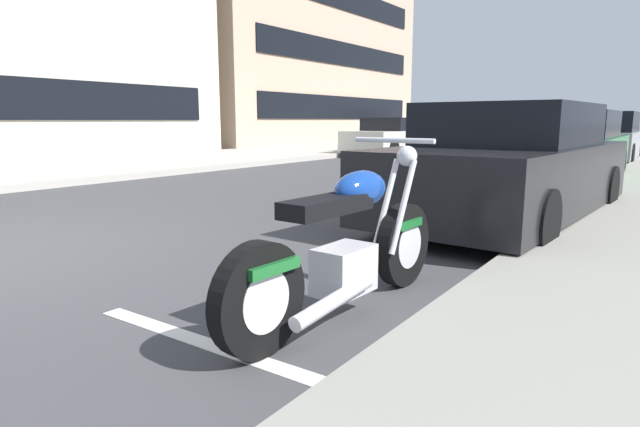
# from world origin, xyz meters

# --- Properties ---
(sidewalk_far_curb) EXTENTS (120.00, 5.00, 0.14)m
(sidewalk_far_curb) POSITION_xyz_m (12.00, 6.58, 0.07)
(sidewalk_far_curb) COLOR #ADA89E
(sidewalk_far_curb) RESTS_ON ground
(parking_stall_stripe) EXTENTS (0.12, 2.20, 0.01)m
(parking_stall_stripe) POSITION_xyz_m (0.00, -3.48, 0.00)
(parking_stall_stripe) COLOR silver
(parking_stall_stripe) RESTS_ON ground
(parked_motorcycle) EXTENTS (2.16, 0.62, 1.11)m
(parked_motorcycle) POSITION_xyz_m (0.85, -3.65, 0.42)
(parked_motorcycle) COLOR black
(parked_motorcycle) RESTS_ON ground
(parked_car_second_in_row) EXTENTS (4.67, 2.09, 1.42)m
(parked_car_second_in_row) POSITION_xyz_m (4.68, -3.60, 0.66)
(parked_car_second_in_row) COLOR black
(parked_car_second_in_row) RESTS_ON ground
(parked_car_at_intersection) EXTENTS (4.56, 1.84, 1.41)m
(parked_car_at_intersection) POSITION_xyz_m (9.59, -3.40, 0.67)
(parked_car_at_intersection) COLOR #236638
(parked_car_at_intersection) RESTS_ON ground
(parked_car_near_corner) EXTENTS (4.40, 1.86, 1.47)m
(parked_car_near_corner) POSITION_xyz_m (15.81, -3.30, 0.70)
(parked_car_near_corner) COLOR gray
(parked_car_near_corner) RESTS_ON ground
(crossing_truck) EXTENTS (2.45, 5.04, 1.93)m
(crossing_truck) POSITION_xyz_m (32.93, 2.41, 1.00)
(crossing_truck) COLOR #B7B7BC
(crossing_truck) RESTS_ON ground
(car_opposite_curb) EXTENTS (4.22, 1.89, 1.31)m
(car_opposite_curb) POSITION_xyz_m (14.94, 3.22, 0.62)
(car_opposite_curb) COLOR beige
(car_opposite_curb) RESTS_ON ground
(townhouse_mid_block) EXTENTS (15.48, 9.98, 8.33)m
(townhouse_mid_block) POSITION_xyz_m (20.72, 13.82, 4.17)
(townhouse_mid_block) COLOR tan
(townhouse_mid_block) RESTS_ON ground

